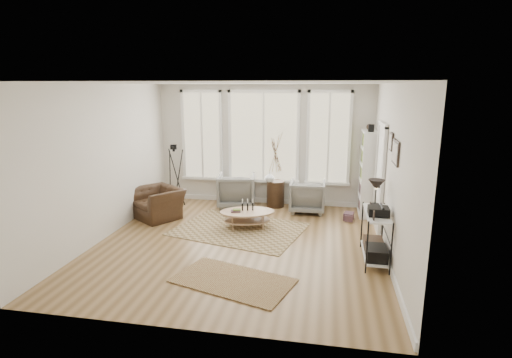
% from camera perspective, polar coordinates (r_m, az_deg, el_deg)
% --- Properties ---
extents(room, '(5.50, 5.54, 2.90)m').
position_cam_1_polar(room, '(7.12, -2.26, 1.59)').
color(room, olive).
rests_on(room, ground).
extents(bay_window, '(4.14, 0.12, 2.24)m').
position_cam_1_polar(bay_window, '(9.70, 1.09, 5.76)').
color(bay_window, '#C7BA80').
rests_on(bay_window, ground).
extents(door, '(0.09, 1.06, 2.22)m').
position_cam_1_polar(door, '(8.18, 17.29, 0.34)').
color(door, white).
rests_on(door, ground).
extents(bookcase, '(0.31, 0.85, 2.06)m').
position_cam_1_polar(bookcase, '(9.24, 15.64, 0.81)').
color(bookcase, white).
rests_on(bookcase, ground).
extents(low_shelf, '(0.38, 1.08, 1.30)m').
position_cam_1_polar(low_shelf, '(6.94, 16.73, -7.13)').
color(low_shelf, white).
rests_on(low_shelf, ground).
extents(wall_art, '(0.04, 0.88, 0.44)m').
position_cam_1_polar(wall_art, '(6.66, 19.17, 4.01)').
color(wall_art, black).
rests_on(wall_art, ground).
extents(rug_main, '(2.84, 2.39, 0.01)m').
position_cam_1_polar(rug_main, '(8.20, -2.41, -7.16)').
color(rug_main, brown).
rests_on(rug_main, ground).
extents(rug_runner, '(1.95, 1.45, 0.01)m').
position_cam_1_polar(rug_runner, '(6.17, -3.35, -14.25)').
color(rug_runner, brown).
rests_on(rug_runner, ground).
extents(coffee_table, '(1.27, 0.99, 0.51)m').
position_cam_1_polar(coffee_table, '(8.22, -1.31, -5.13)').
color(coffee_table, tan).
rests_on(coffee_table, ground).
extents(armchair_left, '(1.00, 1.02, 0.81)m').
position_cam_1_polar(armchair_left, '(9.60, -2.78, -1.64)').
color(armchair_left, slate).
rests_on(armchair_left, ground).
extents(armchair_right, '(0.79, 0.81, 0.74)m').
position_cam_1_polar(armchair_right, '(9.30, 7.38, -2.46)').
color(armchair_right, slate).
rests_on(armchair_right, ground).
extents(side_table, '(0.42, 0.42, 1.77)m').
position_cam_1_polar(side_table, '(9.52, 2.83, 0.99)').
color(side_table, '#362215').
rests_on(side_table, ground).
extents(vase, '(0.24, 0.24, 0.24)m').
position_cam_1_polar(vase, '(9.45, 1.97, 0.29)').
color(vase, silver).
rests_on(vase, side_table).
extents(accent_chair, '(1.35, 1.31, 0.66)m').
position_cam_1_polar(accent_chair, '(9.09, -13.87, -3.35)').
color(accent_chair, '#362215').
rests_on(accent_chair, ground).
extents(tripod_camera, '(0.53, 0.53, 1.51)m').
position_cam_1_polar(tripod_camera, '(9.75, -11.49, 0.09)').
color(tripod_camera, black).
rests_on(tripod_camera, ground).
extents(book_stack_near, '(0.25, 0.29, 0.16)m').
position_cam_1_polar(book_stack_near, '(8.98, 13.10, -5.20)').
color(book_stack_near, brown).
rests_on(book_stack_near, ground).
extents(book_stack_far, '(0.18, 0.22, 0.14)m').
position_cam_1_polar(book_stack_far, '(8.92, 13.11, -5.41)').
color(book_stack_far, brown).
rests_on(book_stack_far, ground).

